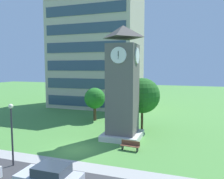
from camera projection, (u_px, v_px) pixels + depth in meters
ground_plane at (76, 150)px, 21.26m from camera, size 160.00×160.00×0.00m
kerb_strip at (59, 163)px, 18.38m from camera, size 120.00×1.60×0.01m
office_building at (97, 50)px, 45.22m from camera, size 16.41×12.20×22.40m
clock_tower at (123, 88)px, 24.26m from camera, size 4.03×4.03×12.08m
park_bench at (130, 145)px, 21.10m from camera, size 1.83×0.60×0.88m
street_lamp at (12, 127)px, 17.59m from camera, size 0.36×0.36×4.92m
tree_by_building at (95, 98)px, 32.68m from camera, size 3.01×3.01×4.77m
tree_streetside at (142, 96)px, 27.79m from camera, size 4.32×4.32×6.42m
parked_car_silver at (50, 178)px, 14.13m from camera, size 4.07×2.05×1.69m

